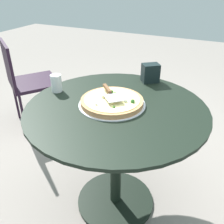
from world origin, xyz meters
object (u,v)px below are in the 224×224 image
Objects in this scene: napkin_dispenser at (150,73)px; pizza_on_tray at (112,102)px; pizza_server at (110,93)px; patio_chair_corner at (25,78)px; patio_table at (116,135)px; drinking_cup at (56,83)px.

pizza_on_tray is at bearing -140.11° from napkin_dispenser.
patio_chair_corner is at bearing -24.22° from pizza_server.
pizza_server is 0.22× the size of patio_chair_corner.
pizza_server is at bearing -28.18° from patio_table.
napkin_dispenser reaches higher than patio_table.
patio_chair_corner is (0.78, -0.52, -0.29)m from drinking_cup.
drinking_cup reaches higher than patio_table.
pizza_server is 1.55× the size of napkin_dispenser.
patio_chair_corner is (1.19, -0.54, -0.05)m from patio_table.
pizza_server is at bearing -178.85° from drinking_cup.
patio_chair_corner is (1.16, -0.53, -0.25)m from pizza_on_tray.
pizza_server is 0.35m from drinking_cup.
napkin_dispenser is 0.14× the size of patio_chair_corner.
pizza_on_tray is 0.05m from pizza_server.
patio_chair_corner reaches higher than pizza_server.
pizza_server is at bearing -143.79° from napkin_dispenser.
napkin_dispenser reaches higher than drinking_cup.
drinking_cup is at bearing 1.15° from pizza_server.
drinking_cup is 0.60m from napkin_dispenser.
patio_chair_corner is at bearing -33.51° from drinking_cup.
pizza_on_tray is 0.41m from napkin_dispenser.
drinking_cup is 0.12× the size of patio_chair_corner.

